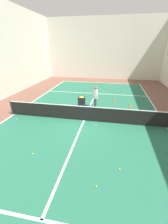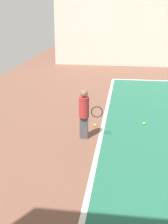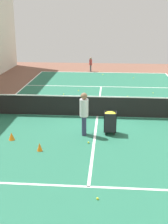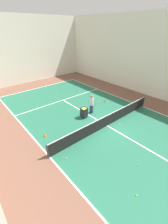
{
  "view_description": "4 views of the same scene",
  "coord_description": "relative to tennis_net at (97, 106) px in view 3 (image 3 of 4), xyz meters",
  "views": [
    {
      "loc": [
        1.7,
        -8.87,
        4.57
      ],
      "look_at": [
        0.0,
        0.0,
        0.62
      ],
      "focal_mm": 24.0,
      "sensor_mm": 36.0,
      "label": 1
    },
    {
      "loc": [
        7.96,
        -11.19,
        3.09
      ],
      "look_at": [
        1.07,
        -12.15,
        0.67
      ],
      "focal_mm": 50.0,
      "sensor_mm": 36.0,
      "label": 2
    },
    {
      "loc": [
        -0.52,
        14.46,
        4.87
      ],
      "look_at": [
        0.46,
        2.39,
        0.99
      ],
      "focal_mm": 50.0,
      "sensor_mm": 36.0,
      "label": 3
    },
    {
      "loc": [
        -7.96,
        -6.42,
        7.0
      ],
      "look_at": [
        -0.62,
        2.19,
        0.56
      ],
      "focal_mm": 24.0,
      "sensor_mm": 36.0,
      "label": 4
    }
  ],
  "objects": [
    {
      "name": "ground_plane",
      "position": [
        0.0,
        0.0,
        -0.54
      ],
      "size": [
        33.71,
        33.71,
        0.0
      ],
      "primitive_type": "plane",
      "color": "brown"
    },
    {
      "name": "court_playing_area",
      "position": [
        0.0,
        0.0,
        -0.54
      ],
      "size": [
        10.5,
        23.5,
        0.0
      ],
      "color": "#23664C",
      "rests_on": "ground"
    },
    {
      "name": "line_baseline_near",
      "position": [
        0.0,
        -11.75,
        -0.53
      ],
      "size": [
        10.5,
        0.1,
        0.0
      ],
      "primitive_type": "cube",
      "color": "white",
      "rests_on": "ground"
    },
    {
      "name": "line_service_near",
      "position": [
        0.0,
        -6.46,
        -0.53
      ],
      "size": [
        10.5,
        0.1,
        0.0
      ],
      "primitive_type": "cube",
      "color": "white",
      "rests_on": "ground"
    },
    {
      "name": "line_service_far",
      "position": [
        0.0,
        6.46,
        -0.53
      ],
      "size": [
        10.5,
        0.1,
        0.0
      ],
      "primitive_type": "cube",
      "color": "white",
      "rests_on": "ground"
    },
    {
      "name": "line_centre_service",
      "position": [
        0.0,
        0.0,
        -0.53
      ],
      "size": [
        0.1,
        12.92,
        0.0
      ],
      "primitive_type": "cube",
      "color": "white",
      "rests_on": "ground"
    },
    {
      "name": "tennis_net",
      "position": [
        0.0,
        0.0,
        0.0
      ],
      "size": [
        10.8,
        0.1,
        1.04
      ],
      "color": "#2D2D33",
      "rests_on": "ground"
    },
    {
      "name": "player_near_baseline",
      "position": [
        1.07,
        -12.13,
        0.16
      ],
      "size": [
        0.24,
        0.57,
        1.21
      ],
      "rotation": [
        0.0,
        0.0,
        1.57
      ],
      "color": "#4C4C56",
      "rests_on": "ground"
    },
    {
      "name": "coach_at_net",
      "position": [
        0.46,
        2.38,
        0.49
      ],
      "size": [
        0.41,
        0.7,
        1.8
      ],
      "rotation": [
        0.0,
        0.0,
        -1.42
      ],
      "color": "#2D3351",
      "rests_on": "ground"
    },
    {
      "name": "ball_cart",
      "position": [
        -0.62,
        2.19,
        0.13
      ],
      "size": [
        0.51,
        0.48,
        0.96
      ],
      "color": "black",
      "rests_on": "ground"
    },
    {
      "name": "training_cone_1",
      "position": [
        1.96,
        4.12,
        -0.38
      ],
      "size": [
        0.2,
        0.2,
        0.32
      ],
      "primitive_type": "cone",
      "color": "orange",
      "rests_on": "ground"
    },
    {
      "name": "training_cone_2",
      "position": [
        3.3,
        3.19,
        -0.38
      ],
      "size": [
        0.25,
        0.25,
        0.32
      ],
      "primitive_type": "cone",
      "color": "orange",
      "rests_on": "ground"
    },
    {
      "name": "tennis_ball_0",
      "position": [
        -3.32,
        -4.84,
        -0.5
      ],
      "size": [
        0.07,
        0.07,
        0.07
      ],
      "primitive_type": "sphere",
      "color": "yellow",
      "rests_on": "ground"
    },
    {
      "name": "tennis_ball_2",
      "position": [
        2.24,
        -4.08,
        -0.5
      ],
      "size": [
        0.07,
        0.07,
        0.07
      ],
      "primitive_type": "sphere",
      "color": "yellow",
      "rests_on": "ground"
    },
    {
      "name": "tennis_ball_3",
      "position": [
        0.29,
        -11.95,
        -0.5
      ],
      "size": [
        0.07,
        0.07,
        0.07
      ],
      "primitive_type": "sphere",
      "color": "yellow",
      "rests_on": "ground"
    },
    {
      "name": "tennis_ball_4",
      "position": [
        -0.03,
        -10.66,
        -0.5
      ],
      "size": [
        0.07,
        0.07,
        0.07
      ],
      "primitive_type": "sphere",
      "color": "yellow",
      "rests_on": "ground"
    },
    {
      "name": "tennis_ball_5",
      "position": [
        0.87,
        -0.58,
        -0.5
      ],
      "size": [
        0.07,
        0.07,
        0.07
      ],
      "primitive_type": "sphere",
      "color": "yellow",
      "rests_on": "ground"
    },
    {
      "name": "tennis_ball_7",
      "position": [
        -0.29,
        7.1,
        -0.5
      ],
      "size": [
        0.07,
        0.07,
        0.07
      ],
      "primitive_type": "sphere",
      "color": "yellow",
      "rests_on": "ground"
    },
    {
      "name": "tennis_ball_12",
      "position": [
        -1.67,
        -3.87,
        -0.5
      ],
      "size": [
        0.07,
        0.07,
        0.07
      ],
      "primitive_type": "sphere",
      "color": "yellow",
      "rests_on": "ground"
    },
    {
      "name": "tennis_ball_13",
      "position": [
        1.41,
        -5.06,
        -0.5
      ],
      "size": [
        0.07,
        0.07,
        0.07
      ],
      "primitive_type": "sphere",
      "color": "yellow",
      "rests_on": "ground"
    },
    {
      "name": "tennis_ball_14",
      "position": [
        -2.42,
        -9.57,
        -0.5
      ],
      "size": [
        0.07,
        0.07,
        0.07
      ],
      "primitive_type": "sphere",
      "color": "yellow",
      "rests_on": "ground"
    },
    {
      "name": "tennis_ball_17",
      "position": [
        0.21,
        3.29,
        -0.5
      ],
      "size": [
        0.07,
        0.07,
        0.07
      ],
      "primitive_type": "sphere",
      "color": "yellow",
      "rests_on": "ground"
    }
  ]
}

